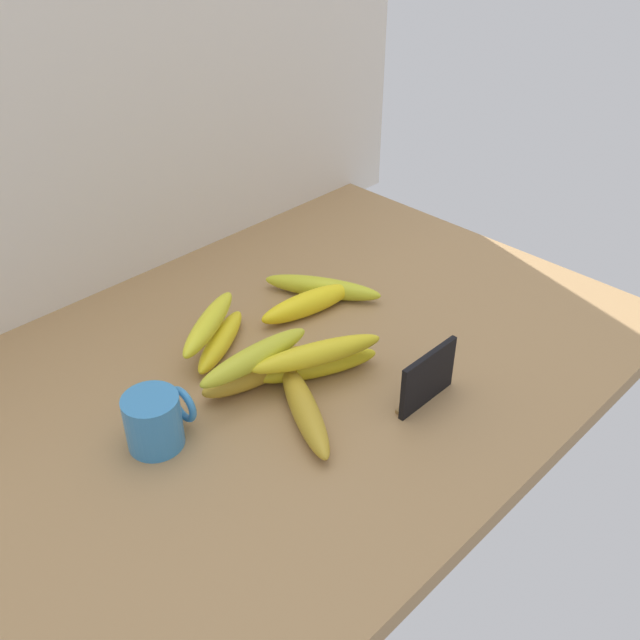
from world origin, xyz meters
TOP-DOWN VIEW (x-y plane):
  - counter_top at (0.00, 0.00)cm, footprint 110.00×76.00cm
  - back_wall at (0.00, 39.00)cm, footprint 130.00×2.00cm
  - chalkboard_sign at (7.83, -19.75)cm, footprint 11.00×1.80cm
  - coffee_mug at (-23.24, 0.01)cm, footprint 8.84×7.34cm
  - banana_0 at (1.15, -4.84)cm, footprint 18.37×11.44cm
  - banana_1 at (-6.12, -0.36)cm, footprint 18.04×7.10cm
  - banana_2 at (11.66, 7.51)cm, footprint 18.14×7.13cm
  - banana_3 at (-4.77, 9.87)cm, footprint 15.69×10.90cm
  - banana_4 at (-6.71, -10.42)cm, footprint 12.43×18.96cm
  - banana_5 at (17.03, 9.54)cm, footprint 12.98×19.47cm
  - banana_6 at (-7.18, -1.12)cm, footprint 18.68×4.00cm
  - banana_7 at (-5.86, 11.01)cm, footprint 16.79×11.38cm
  - banana_8 at (-0.19, -6.17)cm, footprint 19.43×10.65cm

SIDE VIEW (x-z plane):
  - counter_top at x=0.00cm, z-range 0.00..3.00cm
  - banana_3 at x=-4.77cm, z-range 3.00..6.29cm
  - banana_5 at x=17.03cm, z-range 3.00..6.52cm
  - banana_0 at x=1.15cm, z-range 3.00..6.59cm
  - banana_4 at x=-6.71cm, z-range 3.00..6.60cm
  - banana_2 at x=11.66cm, z-range 3.00..6.94cm
  - banana_1 at x=-6.12cm, z-range 3.00..7.18cm
  - coffee_mug at x=-23.24cm, z-range 3.00..10.63cm
  - chalkboard_sign at x=7.83cm, z-range 2.66..11.06cm
  - banana_7 at x=-5.86cm, z-range 6.29..9.56cm
  - banana_8 at x=-0.19cm, z-range 6.59..9.96cm
  - banana_6 at x=-7.18cm, z-range 7.18..10.56cm
  - back_wall at x=0.00cm, z-range 0.00..70.00cm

